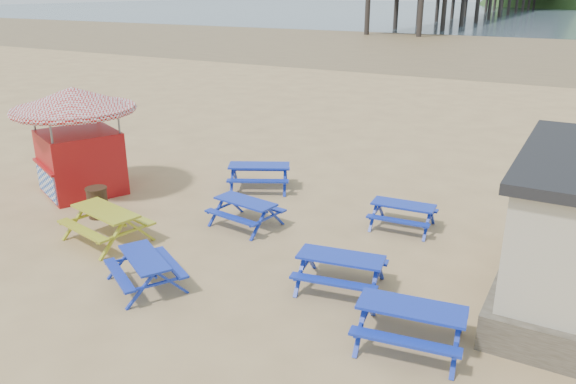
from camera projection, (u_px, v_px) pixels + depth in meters
The scene contains 11 objects.
ground at pixel (220, 238), 14.56m from camera, with size 400.00×400.00×0.00m, color tan.
wet_sand at pixel (522, 49), 59.70m from camera, with size 400.00×400.00×0.00m, color olive.
picnic_table_blue_a at pixel (259, 177), 17.99m from camera, with size 2.42×2.26×0.81m.
picnic_table_blue_b at pixel (246, 213), 15.19m from camera, with size 1.92×1.64×0.73m.
picnic_table_blue_c at pixel (403, 216), 15.05m from camera, with size 1.75×1.45×0.69m.
picnic_table_blue_d at pixel (146, 271), 12.09m from camera, with size 2.14×2.02×0.71m.
picnic_table_blue_e at pixel (410, 326), 10.06m from camera, with size 2.10×1.78×0.80m.
picnic_table_blue_f at pixel (340, 272), 11.99m from camera, with size 2.04×1.75×0.76m.
picnic_table_yellow at pixel (107, 225), 14.27m from camera, with size 2.29×1.99×0.84m.
ice_cream_kiosk at pixel (76, 127), 17.12m from camera, with size 4.94×4.94×3.33m.
litter_bin at pixel (98, 202), 15.73m from camera, with size 0.60×0.60×0.88m.
Camera 1 is at (8.01, -10.73, 6.10)m, focal length 35.00 mm.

